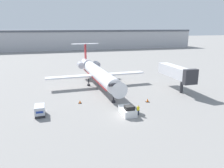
% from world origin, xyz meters
% --- Properties ---
extents(ground_plane, '(600.00, 600.00, 0.00)m').
position_xyz_m(ground_plane, '(0.00, 0.00, 0.00)').
color(ground_plane, gray).
extents(terminal_building, '(180.00, 16.80, 13.01)m').
position_xyz_m(terminal_building, '(0.00, 120.00, 6.53)').
color(terminal_building, '#B2B2B7').
rests_on(terminal_building, ground).
extents(airplane_main, '(26.15, 33.62, 10.00)m').
position_xyz_m(airplane_main, '(-0.49, 21.22, 3.60)').
color(airplane_main, white).
rests_on(airplane_main, ground).
extents(pushback_tug, '(2.22, 4.07, 1.96)m').
position_xyz_m(pushback_tug, '(0.50, 0.87, 0.74)').
color(pushback_tug, silver).
rests_on(pushback_tug, ground).
extents(luggage_cart, '(1.69, 2.92, 1.85)m').
position_xyz_m(luggage_cart, '(-14.45, 4.75, 0.92)').
color(luggage_cart, '#232326').
rests_on(luggage_cart, ground).
extents(worker_near_tug, '(0.40, 0.26, 1.86)m').
position_xyz_m(worker_near_tug, '(2.18, 0.07, 0.99)').
color(worker_near_tug, '#232838').
rests_on(worker_near_tug, ground).
extents(traffic_cone_left, '(0.68, 0.68, 0.66)m').
position_xyz_m(traffic_cone_left, '(-6.81, 9.11, 0.31)').
color(traffic_cone_left, black).
rests_on(traffic_cone_left, ground).
extents(traffic_cone_right, '(0.72, 0.72, 0.76)m').
position_xyz_m(traffic_cone_right, '(6.81, 6.01, 0.36)').
color(traffic_cone_right, black).
rests_on(traffic_cone_right, ground).
extents(jet_bridge, '(3.20, 12.91, 6.19)m').
position_xyz_m(jet_bridge, '(17.27, 12.31, 4.45)').
color(jet_bridge, '#2D2D33').
rests_on(jet_bridge, ground).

